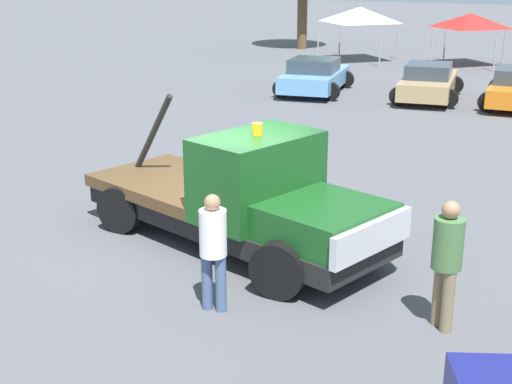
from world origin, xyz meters
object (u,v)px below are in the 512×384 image
object	(u,v)px
tow_truck	(245,200)
person_near_truck	(447,256)
person_at_hood	(213,244)
parked_car_skyblue	(315,76)
canopy_tent_white	(360,15)
parked_car_tan	(428,82)
canopy_tent_red	(471,21)

from	to	relation	value
tow_truck	person_near_truck	distance (m)	3.94
person_at_hood	tow_truck	bearing A→B (deg)	9.07
tow_truck	parked_car_skyblue	bearing A→B (deg)	125.01
person_at_hood	canopy_tent_white	distance (m)	27.92
person_at_hood	canopy_tent_white	size ratio (longest dim) A/B	0.54
tow_truck	parked_car_tan	distance (m)	15.67
canopy_tent_white	parked_car_tan	bearing A→B (deg)	-58.19
parked_car_skyblue	canopy_tent_red	world-z (taller)	canopy_tent_red
tow_truck	person_near_truck	world-z (taller)	tow_truck
person_near_truck	canopy_tent_red	bearing A→B (deg)	-124.69
parked_car_tan	tow_truck	bearing A→B (deg)	174.38
person_near_truck	parked_car_skyblue	world-z (taller)	person_near_truck
person_near_truck	canopy_tent_white	world-z (taller)	canopy_tent_white
person_near_truck	parked_car_skyblue	bearing A→B (deg)	-107.23
tow_truck	parked_car_skyblue	world-z (taller)	tow_truck
person_near_truck	person_at_hood	distance (m)	3.22
canopy_tent_white	canopy_tent_red	distance (m)	5.37
person_near_truck	person_at_hood	xyz separation A→B (m)	(-3.08, -0.91, -0.05)
tow_truck	canopy_tent_white	bearing A→B (deg)	121.66
person_at_hood	parked_car_tan	xyz separation A→B (m)	(-1.08, 17.90, -0.37)
parked_car_skyblue	canopy_tent_red	bearing A→B (deg)	-29.11
person_at_hood	parked_car_skyblue	size ratio (longest dim) A/B	0.39
parked_car_tan	canopy_tent_red	size ratio (longest dim) A/B	1.55
parked_car_tan	canopy_tent_red	distance (m)	10.05
tow_truck	canopy_tent_red	xyz separation A→B (m)	(-0.83, 25.59, 1.22)
parked_car_skyblue	canopy_tent_white	size ratio (longest dim) A/B	1.41
tow_truck	person_at_hood	bearing A→B (deg)	-56.63
person_at_hood	parked_car_skyblue	bearing A→B (deg)	10.50
tow_truck	person_at_hood	xyz separation A→B (m)	(0.62, -2.24, 0.11)
canopy_tent_red	person_at_hood	bearing A→B (deg)	-87.01
person_at_hood	parked_car_skyblue	distance (m)	18.20
canopy_tent_red	parked_car_tan	bearing A→B (deg)	-87.85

